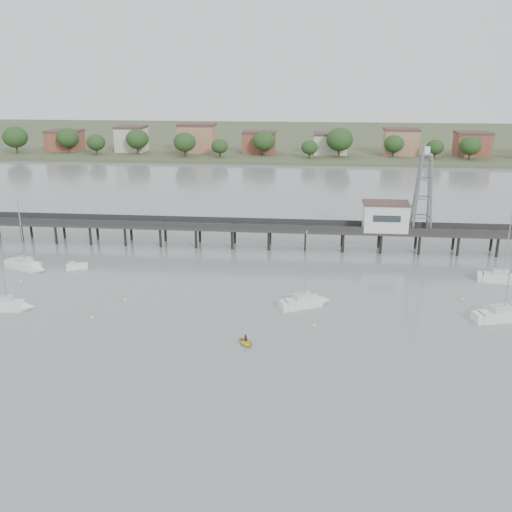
{
  "coord_description": "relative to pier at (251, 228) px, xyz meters",
  "views": [
    {
      "loc": [
        11.25,
        -44.6,
        32.34
      ],
      "look_at": [
        2.67,
        42.0,
        4.0
      ],
      "focal_mm": 40.0,
      "sensor_mm": 36.0,
      "label": 1
    }
  ],
  "objects": [
    {
      "name": "ground_plane",
      "position": [
        0.0,
        -60.0,
        -3.79
      ],
      "size": [
        500.0,
        500.0,
        0.0
      ],
      "primitive_type": "plane",
      "color": "slate",
      "rests_on": "ground"
    },
    {
      "name": "pier",
      "position": [
        0.0,
        0.0,
        0.0
      ],
      "size": [
        150.0,
        5.0,
        5.5
      ],
      "color": "#2D2823",
      "rests_on": "ground"
    },
    {
      "name": "pier_building",
      "position": [
        25.0,
        0.0,
        2.87
      ],
      "size": [
        8.4,
        5.4,
        5.3
      ],
      "color": "silver",
      "rests_on": "ground"
    },
    {
      "name": "lattice_tower",
      "position": [
        31.5,
        0.0,
        7.31
      ],
      "size": [
        3.2,
        3.2,
        15.5
      ],
      "color": "slate",
      "rests_on": "ground"
    },
    {
      "name": "sailboat_d",
      "position": [
        38.63,
        -30.21,
        -3.15
      ],
      "size": [
        8.55,
        4.58,
        13.56
      ],
      "rotation": [
        0.0,
        0.0,
        0.28
      ],
      "color": "white",
      "rests_on": "ground"
    },
    {
      "name": "sailboat_a",
      "position": [
        -30.59,
        -33.85,
        -3.14
      ],
      "size": [
        6.81,
        2.86,
        11.07
      ],
      "rotation": [
        0.0,
        0.0,
        0.15
      ],
      "color": "white",
      "rests_on": "ground"
    },
    {
      "name": "sailboat_e",
      "position": [
        42.91,
        -15.53,
        -3.15
      ],
      "size": [
        7.54,
        3.28,
        12.13
      ],
      "rotation": [
        0.0,
        0.0,
        -0.16
      ],
      "color": "white",
      "rests_on": "ground"
    },
    {
      "name": "sailboat_b",
      "position": [
        -36.26,
        -17.17,
        -3.15
      ],
      "size": [
        8.08,
        4.88,
        12.91
      ],
      "rotation": [
        0.0,
        0.0,
        -0.36
      ],
      "color": "white",
      "rests_on": "ground"
    },
    {
      "name": "sailboat_c",
      "position": [
        11.39,
        -28.2,
        -3.15
      ],
      "size": [
        7.33,
        5.16,
        11.96
      ],
      "rotation": [
        0.0,
        0.0,
        0.48
      ],
      "color": "white",
      "rests_on": "ground"
    },
    {
      "name": "white_tender",
      "position": [
        -28.49,
        -15.86,
        -3.37
      ],
      "size": [
        3.85,
        2.57,
        1.38
      ],
      "rotation": [
        0.0,
        0.0,
        0.33
      ],
      "color": "white",
      "rests_on": "ground"
    },
    {
      "name": "yellow_dinghy",
      "position": [
        3.68,
        -41.14,
        -3.79
      ],
      "size": [
        2.0,
        1.44,
        2.75
      ],
      "primitive_type": "imported",
      "rotation": [
        0.0,
        0.0,
        0.5
      ],
      "color": "yellow",
      "rests_on": "ground"
    },
    {
      "name": "dinghy_occupant",
      "position": [
        3.68,
        -41.14,
        -3.79
      ],
      "size": [
        0.78,
        1.2,
        0.27
      ],
      "primitive_type": "imported",
      "rotation": [
        0.0,
        0.0,
        2.79
      ],
      "color": "black",
      "rests_on": "ground"
    },
    {
      "name": "mooring_buoys",
      "position": [
        2.46,
        -30.78,
        -3.71
      ],
      "size": [
        73.07,
        16.83,
        0.39
      ],
      "color": "beige",
      "rests_on": "ground"
    },
    {
      "name": "far_shore",
      "position": [
        0.36,
        179.58,
        -2.85
      ],
      "size": [
        500.0,
        170.0,
        10.4
      ],
      "color": "#475133",
      "rests_on": "ground"
    }
  ]
}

